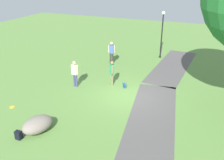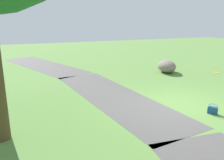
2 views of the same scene
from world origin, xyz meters
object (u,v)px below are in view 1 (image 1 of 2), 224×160
at_px(woman_with_handbag, 112,71).
at_px(man_near_boulder, 112,51).
at_px(passerby_on_path, 75,72).
at_px(lamp_post, 162,30).
at_px(lawn_boulder, 38,125).
at_px(backpack_by_boulder, 19,135).
at_px(handbag_on_grass, 124,85).
at_px(frisbee_on_grass, 12,107).

relative_size(woman_with_handbag, man_near_boulder, 0.90).
bearing_deg(passerby_on_path, lamp_post, 153.83).
distance_m(lawn_boulder, backpack_by_boulder, 0.90).
xyz_separation_m(woman_with_handbag, man_near_boulder, (-3.57, -1.49, 0.12)).
height_order(lawn_boulder, backpack_by_boulder, lawn_boulder).
bearing_deg(lawn_boulder, woman_with_handbag, 168.26).
height_order(lamp_post, man_near_boulder, lamp_post).
bearing_deg(backpack_by_boulder, lawn_boulder, 151.65).
xyz_separation_m(lamp_post, passerby_on_path, (7.65, -3.76, -1.36)).
bearing_deg(lamp_post, backpack_by_boulder, -14.24).
xyz_separation_m(lamp_post, woman_with_handbag, (6.56, -1.71, -1.42)).
xyz_separation_m(lawn_boulder, passerby_on_path, (-4.84, -0.81, 0.62)).
bearing_deg(handbag_on_grass, backpack_by_boulder, -20.96).
bearing_deg(backpack_by_boulder, passerby_on_path, -176.02).
distance_m(lamp_post, backpack_by_boulder, 13.87).
xyz_separation_m(lamp_post, frisbee_on_grass, (11.26, -5.62, -2.33)).
bearing_deg(lamp_post, passerby_on_path, -26.17).
distance_m(lawn_boulder, woman_with_handbag, 6.10).
relative_size(lamp_post, lawn_boulder, 2.21).
height_order(lawn_boulder, woman_with_handbag, woman_with_handbag).
xyz_separation_m(woman_with_handbag, frisbee_on_grass, (4.70, -3.90, -0.91)).
relative_size(man_near_boulder, handbag_on_grass, 4.64).
relative_size(lamp_post, handbag_on_grass, 10.00).
distance_m(lamp_post, frisbee_on_grass, 12.80).
height_order(passerby_on_path, backpack_by_boulder, passerby_on_path).
xyz_separation_m(lamp_post, backpack_by_boulder, (13.28, -3.37, -2.15)).
relative_size(handbag_on_grass, frisbee_on_grass, 1.41).
distance_m(passerby_on_path, handbag_on_grass, 3.20).
relative_size(lawn_boulder, passerby_on_path, 1.02).
height_order(lamp_post, frisbee_on_grass, lamp_post).
bearing_deg(passerby_on_path, lawn_boulder, 9.51).
bearing_deg(passerby_on_path, backpack_by_boulder, 3.98).
relative_size(backpack_by_boulder, frisbee_on_grass, 1.48).
relative_size(man_near_boulder, passerby_on_path, 1.05).
xyz_separation_m(woman_with_handbag, handbag_on_grass, (0.10, 0.88, -0.78)).
height_order(man_near_boulder, handbag_on_grass, man_near_boulder).
relative_size(passerby_on_path, frisbee_on_grass, 6.25).
bearing_deg(handbag_on_grass, frisbee_on_grass, -46.11).
bearing_deg(woman_with_handbag, backpack_by_boulder, -13.84).
bearing_deg(frisbee_on_grass, lawn_boulder, 65.09).
bearing_deg(frisbee_on_grass, handbag_on_grass, 133.89).
height_order(backpack_by_boulder, frisbee_on_grass, backpack_by_boulder).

